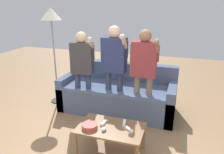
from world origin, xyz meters
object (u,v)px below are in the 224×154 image
Objects in this scene: game_remote_nunchuk at (104,129)px; game_remote_wand_spare at (129,129)px; floor_lamp at (51,20)px; snack_bowl at (90,126)px; player_center at (114,62)px; couch at (118,94)px; player_left at (82,64)px; game_remote_wand_near at (124,123)px; game_remote_wand_far at (104,123)px; player_right at (144,66)px; coffee_table at (111,131)px.

game_remote_nunchuk reaches higher than game_remote_wand_spare.
snack_bowl is at bearing -45.70° from floor_lamp.
couch is at bearing 92.09° from player_center.
couch is 0.90m from player_left.
game_remote_wand_near is (0.20, 0.23, -0.01)m from game_remote_nunchuk.
couch reaches higher than game_remote_wand_spare.
floor_lamp reaches higher than game_remote_nunchuk.
game_remote_wand_far is at bearing -39.29° from floor_lamp.
floor_lamp is at bearing 140.71° from game_remote_wand_far.
player_right is (0.29, 1.08, 0.56)m from game_remote_nunchuk.
couch is at bearing 33.03° from player_left.
player_left is 1.36m from game_remote_wand_near.
player_left is (-0.57, 1.03, 0.51)m from snack_bowl.
game_remote_nunchuk is 1.25m from player_right.
floor_lamp is 1.06m from player_left.
game_remote_wand_near is (0.40, 0.24, -0.01)m from snack_bowl.
couch is 1.39m from snack_bowl.
player_center is at bearing 7.45° from player_left.
floor_lamp reaches higher than coffee_table.
player_left is at bearing 129.08° from game_remote_wand_far.
game_remote_nunchuk is at bearing -131.19° from game_remote_wand_near.
player_center reaches higher than game_remote_wand_spare.
player_left is (-0.76, 1.03, 0.51)m from game_remote_nunchuk.
snack_bowl is 1.34× the size of game_remote_wand_far.
floor_lamp is 2.37m from game_remote_wand_near.
snack_bowl is at bearing -61.02° from player_left.
game_remote_wand_spare is (1.06, -0.92, -0.52)m from player_left.
floor_lamp is at bearing -178.37° from couch.
snack_bowl is 1.24m from player_center.
game_remote_nunchuk reaches higher than game_remote_wand_far.
player_right is 1.13m from game_remote_wand_spare.
couch reaches higher than game_remote_wand_far.
floor_lamp is at bearing 147.03° from game_remote_wand_near.
game_remote_wand_far is (-0.34, -0.93, -0.57)m from player_right.
couch is 1.24m from game_remote_wand_far.
couch reaches higher than coffee_table.
player_left is at bearing -22.99° from floor_lamp.
snack_bowl is 2.31× the size of game_remote_nunchuk.
game_remote_wand_near and game_remote_wand_far have the same top height.
floor_lamp is at bearing 171.82° from player_right.
game_remote_wand_near is (0.14, 0.13, 0.07)m from coffee_table.
snack_bowl is 0.13× the size of player_right.
player_right is (0.51, -0.29, 0.67)m from couch.
couch is 1.38m from game_remote_wand_spare.
snack_bowl is at bearing -149.36° from game_remote_wand_near.
floor_lamp reaches higher than player_right.
couch is 13.24× the size of game_remote_wand_near.
coffee_table is at bearing 60.55° from game_remote_nunchuk.
game_remote_nunchuk is (0.19, 0.00, -0.01)m from snack_bowl.
couch is 0.75m from player_center.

